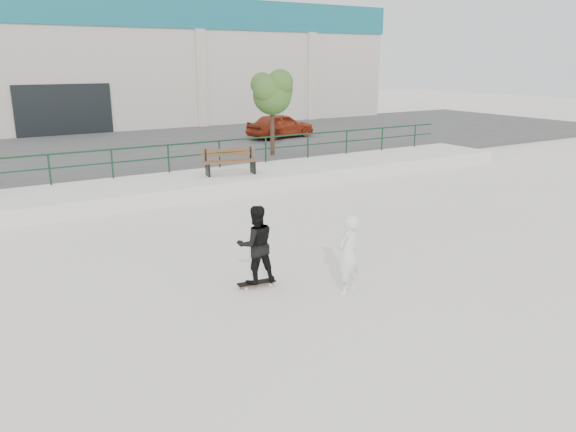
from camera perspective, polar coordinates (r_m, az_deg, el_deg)
ground at (r=11.10m, az=2.84°, el=-7.84°), size 120.00×120.00×0.00m
ledge at (r=19.25m, az=-13.38°, el=2.64°), size 30.00×3.00×0.50m
parking_strip at (r=27.32m, az=-19.15°, el=5.93°), size 60.00×14.00×0.50m
railing at (r=20.28m, az=-14.74°, el=6.06°), size 28.00×0.06×1.03m
commercial_building at (r=40.78m, az=-24.33°, el=14.44°), size 44.20×16.33×8.00m
bench_right at (r=20.03m, az=-5.92°, el=5.52°), size 2.04×0.97×0.91m
tree at (r=23.87m, az=-1.58°, el=12.57°), size 2.01×1.78×3.57m
red_car at (r=29.62m, az=-0.76°, el=9.18°), size 3.89×2.00×1.27m
skateboard at (r=11.40m, az=-3.21°, el=-6.80°), size 0.80×0.30×0.09m
standing_skater at (r=11.12m, az=-3.28°, el=-2.91°), size 0.88×0.75×1.59m
seated_skater at (r=10.90m, az=6.14°, el=-3.92°), size 0.66×0.53×1.57m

